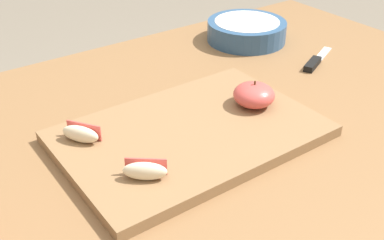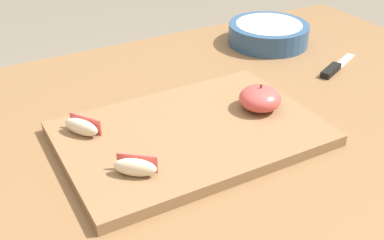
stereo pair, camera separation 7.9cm
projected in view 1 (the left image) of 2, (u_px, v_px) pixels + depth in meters
The scene contains 7 objects.
dining_table at pixel (214, 174), 0.90m from camera, with size 1.33×0.92×0.78m.
cutting_board at pixel (192, 135), 0.81m from camera, with size 0.44×0.29×0.02m.
apple_half_skin_up at pixel (254, 95), 0.87m from camera, with size 0.08×0.08×0.05m.
apple_wedge_left at pixel (145, 171), 0.69m from camera, with size 0.06×0.06×0.03m.
apple_wedge_middle at pixel (81, 134), 0.77m from camera, with size 0.06×0.07×0.03m.
paring_knife at pixel (314, 62), 1.08m from camera, with size 0.15×0.08×0.01m.
ceramic_fruit_bowl at pixel (247, 30), 1.19m from camera, with size 0.20×0.20×0.05m.
Camera 1 is at (-0.45, -0.56, 1.23)m, focal length 44.27 mm.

